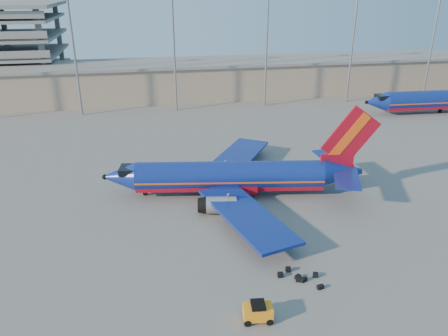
# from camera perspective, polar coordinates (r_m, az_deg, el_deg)

# --- Properties ---
(ground) EXTENTS (220.00, 220.00, 0.00)m
(ground) POSITION_cam_1_polar(r_m,az_deg,el_deg) (55.53, 3.37, -4.63)
(ground) COLOR slate
(ground) RESTS_ON ground
(terminal_building) EXTENTS (122.00, 16.00, 8.50)m
(terminal_building) POSITION_cam_1_polar(r_m,az_deg,el_deg) (110.08, 1.08, 11.77)
(terminal_building) COLOR gray
(terminal_building) RESTS_ON ground
(light_mast_row) EXTENTS (101.60, 1.60, 28.65)m
(light_mast_row) POSITION_cam_1_polar(r_m,az_deg,el_deg) (95.58, -0.37, 18.08)
(light_mast_row) COLOR gray
(light_mast_row) RESTS_ON ground
(aircraft_main) EXTENTS (35.11, 33.52, 11.95)m
(aircraft_main) POSITION_cam_1_polar(r_m,az_deg,el_deg) (56.74, 1.57, -1.11)
(aircraft_main) COLOR navy
(aircraft_main) RESTS_ON ground
(aircraft_second) EXTENTS (37.58, 14.62, 12.72)m
(aircraft_second) POSITION_cam_1_polar(r_m,az_deg,el_deg) (105.66, 27.07, 8.03)
(aircraft_second) COLOR navy
(aircraft_second) RESTS_ON ground
(baggage_tug) EXTENTS (2.56, 1.72, 1.74)m
(baggage_tug) POSITION_cam_1_polar(r_m,az_deg,el_deg) (37.74, 4.44, -18.17)
(baggage_tug) COLOR orange
(baggage_tug) RESTS_ON ground
(luggage_pile) EXTENTS (3.86, 3.47, 0.48)m
(luggage_pile) POSITION_cam_1_polar(r_m,az_deg,el_deg) (42.89, 9.93, -13.89)
(luggage_pile) COLOR black
(luggage_pile) RESTS_ON ground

